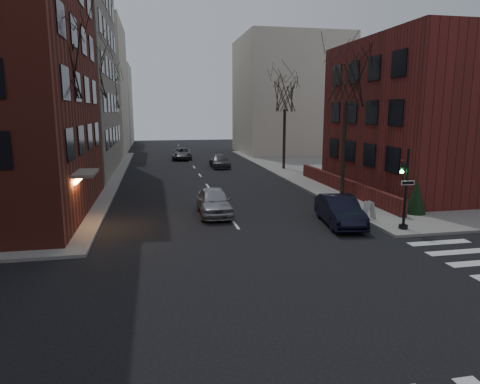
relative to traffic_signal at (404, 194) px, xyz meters
name	(u,v)px	position (x,y,z in m)	size (l,w,h in m)	color
ground	(319,341)	(-7.94, -8.99, -1.91)	(160.00, 160.00, 0.00)	black
sidewalk_far_right	(470,167)	(21.06, 21.01, -1.83)	(44.00, 44.00, 0.15)	gray
building_left_tan	(2,19)	(-24.94, 25.01, 12.09)	(18.00, 18.00, 28.00)	gray
building_right_brick	(436,117)	(8.56, 10.01, 3.59)	(12.00, 14.00, 11.00)	maroon
low_wall_right	(343,185)	(1.36, 10.01, -1.26)	(0.35, 16.00, 1.00)	maroon
building_distant_la	(73,89)	(-22.94, 46.01, 7.09)	(14.00, 16.00, 18.00)	beige
building_distant_ra	(289,96)	(7.06, 41.01, 6.09)	(14.00, 14.00, 16.00)	beige
building_distant_lb	(103,105)	(-20.94, 63.01, 5.09)	(10.00, 12.00, 14.00)	beige
traffic_signal	(404,194)	(0.00, 0.00, 0.00)	(0.76, 0.44, 4.00)	black
tree_left_a	(55,60)	(-16.74, 5.01, 6.56)	(4.18, 4.18, 10.26)	#2D231C
tree_left_b	(89,72)	(-16.74, 17.01, 7.00)	(4.40, 4.40, 10.80)	#2D231C
tree_left_c	(109,91)	(-16.74, 31.01, 6.12)	(3.96, 3.96, 9.72)	#2D231C
tree_right_a	(347,79)	(0.86, 9.01, 6.12)	(3.96, 3.96, 9.72)	#2D231C
tree_right_b	(285,94)	(0.86, 23.01, 5.68)	(3.74, 3.74, 9.18)	#2D231C
streetlamp_near	(95,136)	(-16.14, 13.01, 2.33)	(0.36, 0.36, 6.28)	black
streetlamp_far	(118,126)	(-16.14, 33.01, 2.33)	(0.36, 0.36, 6.28)	black
parked_sedan	(340,211)	(-2.53, 1.85, -1.14)	(1.63, 4.68, 1.54)	black
car_lane_silver	(214,201)	(-8.74, 5.40, -1.13)	(1.84, 4.57, 1.56)	#9B9BA0
car_lane_gray	(220,161)	(-5.28, 26.16, -1.24)	(1.86, 4.58, 1.33)	#3D3D42
car_lane_far	(182,154)	(-8.74, 34.75, -1.20)	(2.36, 5.11, 1.42)	#44454A
sandwich_board	(369,210)	(-0.64, 2.24, -1.28)	(0.43, 0.60, 0.96)	silver
evergreen_shrub	(416,197)	(2.56, 2.84, -0.77)	(1.18, 1.18, 1.97)	black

